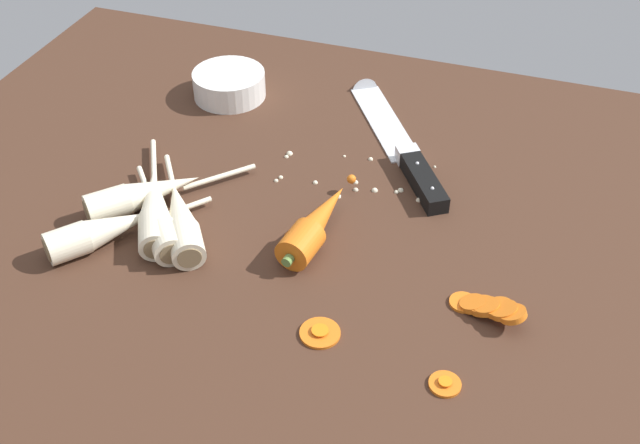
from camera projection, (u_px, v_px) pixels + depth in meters
ground_plane at (325, 234)px, 98.71cm from camera, size 120.00×90.00×4.00cm
chefs_knife at (394, 135)px, 111.17cm from camera, size 21.87×30.86×4.18cm
whole_carrot at (316, 224)px, 93.81cm from camera, size 6.01×18.25×4.20cm
parsnip_front at (160, 222)px, 94.34cm from camera, size 14.27×16.28×4.00cm
parsnip_mid_left at (144, 194)px, 98.45cm from camera, size 17.05×18.11×4.00cm
parsnip_mid_right at (103, 231)px, 93.01cm from camera, size 15.09×17.41×4.00cm
parsnip_back at (154, 208)px, 96.32cm from camera, size 13.67×22.00×4.00cm
parsnip_outer at (181, 220)px, 94.63cm from camera, size 14.41×19.59×4.00cm
carrot_slice_stack at (488, 307)px, 84.65cm from camera, size 8.56×4.77×3.08cm
carrot_slice_stray_near at (320, 332)px, 82.89cm from camera, size 4.40×4.40×0.70cm
carrot_slice_stray_mid at (445, 383)px, 77.69cm from camera, size 3.29×3.29×0.70cm
prep_bowl at (229, 84)px, 119.19cm from camera, size 11.00×11.00×4.00cm
mince_crumbs at (351, 177)px, 103.91cm from camera, size 20.44×12.98×0.88cm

